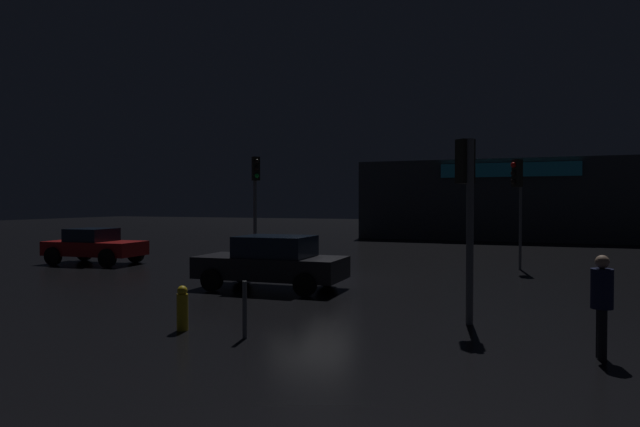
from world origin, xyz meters
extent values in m
plane|color=black|center=(0.00, 0.00, 0.00)|extent=(120.00, 120.00, 0.00)
cube|color=#33383D|center=(5.02, 24.68, 2.60)|extent=(19.44, 9.61, 5.21)
cube|color=#33CCF2|center=(5.02, 19.72, 4.47)|extent=(8.24, 0.24, 0.87)
cylinder|color=#595B60|center=(-4.92, 5.27, 2.24)|extent=(0.15, 0.15, 4.47)
cube|color=black|center=(-4.81, 5.16, 3.95)|extent=(0.41, 0.41, 1.04)
sphere|color=black|center=(-4.70, 5.04, 4.27)|extent=(0.20, 0.20, 0.20)
sphere|color=black|center=(-4.70, 5.04, 3.95)|extent=(0.20, 0.20, 0.20)
sphere|color=#19D13F|center=(-4.70, 5.04, 3.64)|extent=(0.20, 0.20, 0.20)
cylinder|color=#595B60|center=(5.48, -5.04, 1.89)|extent=(0.15, 0.15, 3.78)
cube|color=black|center=(5.37, -4.93, 3.33)|extent=(0.41, 0.41, 0.91)
sphere|color=black|center=(5.25, -4.82, 3.60)|extent=(0.20, 0.20, 0.20)
sphere|color=black|center=(5.25, -4.82, 3.33)|extent=(0.20, 0.20, 0.20)
sphere|color=#19D13F|center=(5.25, -4.82, 3.06)|extent=(0.20, 0.20, 0.20)
cylinder|color=#595B60|center=(6.15, 5.14, 2.03)|extent=(0.10, 0.10, 4.05)
cube|color=black|center=(6.03, 5.04, 3.54)|extent=(0.40, 0.41, 1.01)
sphere|color=red|center=(5.91, 4.94, 3.85)|extent=(0.20, 0.20, 0.20)
sphere|color=black|center=(5.91, 4.94, 3.54)|extent=(0.20, 0.20, 0.20)
sphere|color=black|center=(5.91, 4.94, 3.24)|extent=(0.20, 0.20, 0.20)
cube|color=black|center=(-0.39, -2.29, 0.62)|extent=(4.30, 2.01, 0.62)
cube|color=black|center=(-0.24, -2.29, 1.22)|extent=(2.11, 1.74, 0.59)
cylinder|color=black|center=(-1.75, -3.27, 0.31)|extent=(0.63, 0.24, 0.62)
cylinder|color=black|center=(-1.82, -1.43, 0.31)|extent=(0.63, 0.24, 0.62)
cylinder|color=black|center=(1.04, -3.16, 0.31)|extent=(0.63, 0.24, 0.62)
cylinder|color=black|center=(0.97, -1.32, 0.31)|extent=(0.63, 0.24, 0.62)
cube|color=#A51414|center=(-9.85, 0.92, 0.63)|extent=(3.97, 2.03, 0.56)
cube|color=black|center=(-10.01, 0.91, 1.17)|extent=(1.67, 1.70, 0.51)
cylinder|color=black|center=(-8.65, 1.90, 0.35)|extent=(0.72, 0.27, 0.71)
cylinder|color=black|center=(-8.52, 0.13, 0.35)|extent=(0.72, 0.27, 0.71)
cylinder|color=black|center=(-11.18, 1.72, 0.35)|extent=(0.72, 0.27, 0.71)
cylinder|color=black|center=(-11.06, -0.05, 0.35)|extent=(0.72, 0.27, 0.71)
cylinder|color=black|center=(7.74, -6.93, 0.40)|extent=(0.14, 0.14, 0.80)
cylinder|color=black|center=(7.73, -6.78, 0.40)|extent=(0.14, 0.14, 0.80)
cylinder|color=#141938|center=(7.73, -6.85, 1.12)|extent=(0.36, 0.36, 0.64)
sphere|color=tan|center=(7.73, -6.85, 1.55)|extent=(0.22, 0.22, 0.22)
cylinder|color=gold|center=(0.35, -7.64, 0.35)|extent=(0.22, 0.22, 0.71)
sphere|color=gold|center=(0.35, -7.64, 0.78)|extent=(0.20, 0.20, 0.20)
cylinder|color=#595B60|center=(1.79, -7.75, 0.53)|extent=(0.08, 0.08, 1.05)
camera|label=1|loc=(6.79, -16.76, 2.51)|focal=31.52mm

